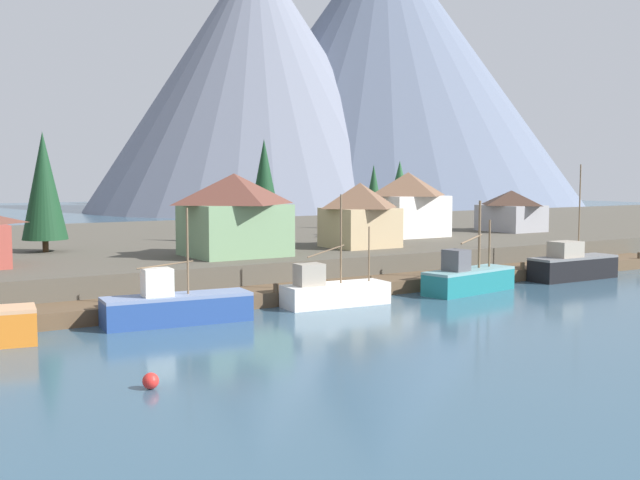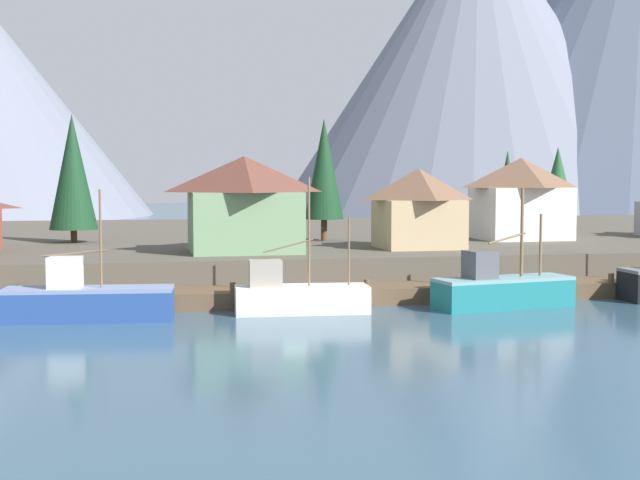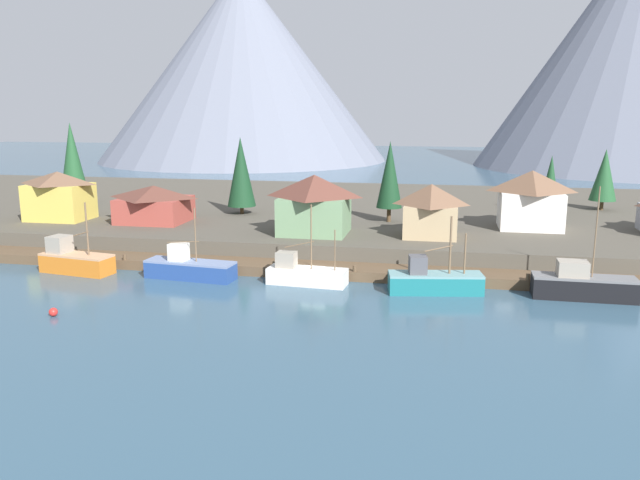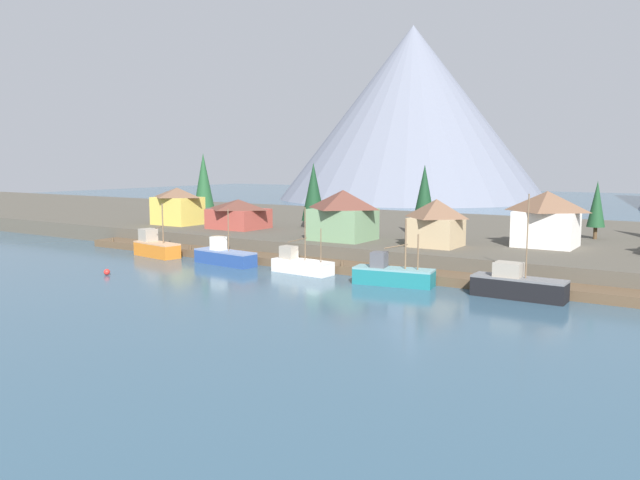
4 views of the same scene
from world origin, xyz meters
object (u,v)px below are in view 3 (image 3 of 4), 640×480
house_red (154,203)px  channel_buoy (53,312)px  house_white (531,199)px  conifer_back_left (390,175)px  fishing_boat_blue (189,268)px  conifer_near_left (604,175)px  fishing_boat_teal (434,281)px  house_tan (431,210)px  house_yellow (59,195)px  fishing_boat_black (582,285)px  fishing_boat_orange (75,260)px  conifer_mid_right (72,157)px  house_green (314,204)px  fishing_boat_white (305,274)px  conifer_near_right (241,172)px  conifer_mid_left (551,179)px

house_red → channel_buoy: size_ratio=12.00×
house_white → conifer_back_left: (-16.65, 1.17, 2.37)m
fishing_boat_blue → house_red: house_red is taller
fishing_boat_blue → conifer_near_left: 58.79m
fishing_boat_teal → channel_buoy: fishing_boat_teal is taller
house_tan → channel_buoy: size_ratio=8.58×
fishing_boat_blue → fishing_boat_teal: fishing_boat_teal is taller
fishing_boat_teal → conifer_back_left: conifer_back_left is taller
house_yellow → channel_buoy: size_ratio=10.89×
fishing_boat_black → fishing_boat_orange: bearing=-178.7°
fishing_boat_black → channel_buoy: 44.74m
house_tan → house_red: (-33.89, 2.72, -0.66)m
fishing_boat_blue → fishing_boat_black: size_ratio=0.92×
fishing_boat_orange → house_white: house_white is taller
fishing_boat_black → conifer_mid_right: conifer_mid_right is taller
fishing_boat_teal → house_green: size_ratio=1.11×
fishing_boat_orange → fishing_boat_white: bearing=9.9°
channel_buoy → fishing_boat_teal: bearing=22.9°
house_green → conifer_near_right: bearing=137.2°
fishing_boat_orange → house_tan: (35.19, 13.15, 4.22)m
conifer_mid_left → conifer_mid_right: size_ratio=0.66×
conifer_back_left → channel_buoy: size_ratio=14.25×
house_tan → conifer_near_right: bearing=157.0°
house_green → house_yellow: house_green is taller
fishing_boat_white → channel_buoy: size_ratio=10.98×
house_yellow → conifer_mid_left: size_ratio=0.98×
fishing_boat_teal → house_yellow: 49.70m
fishing_boat_white → house_white: house_white is taller
fishing_boat_blue → house_tan: house_tan is taller
conifer_near_left → house_red: bearing=-160.1°
house_green → conifer_back_left: 12.10m
fishing_boat_white → conifer_mid_right: 49.08m
conifer_mid_right → house_yellow: bearing=-65.9°
house_tan → house_yellow: (-46.35, 1.91, 0.13)m
fishing_boat_black → conifer_mid_left: 31.80m
fishing_boat_teal → house_green: (-13.63, 12.64, 4.81)m
house_red → conifer_near_left: bearing=19.9°
house_green → conifer_near_right: size_ratio=0.77×
house_green → house_red: bearing=170.8°
fishing_boat_teal → conifer_mid_left: bearing=56.1°
house_red → conifer_mid_right: conifer_mid_right is taller
fishing_boat_black → channel_buoy: (-42.70, -13.35, -0.88)m
house_tan → fishing_boat_black: bearing=-43.0°
fishing_boat_teal → conifer_back_left: bearing=95.9°
house_tan → house_yellow: house_yellow is taller
conifer_near_right → conifer_mid_left: 41.09m
house_white → channel_buoy: bearing=-140.7°
house_green → house_red: size_ratio=0.93×
fishing_boat_white → house_green: house_green is taller
fishing_boat_white → conifer_near_left: bearing=50.6°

